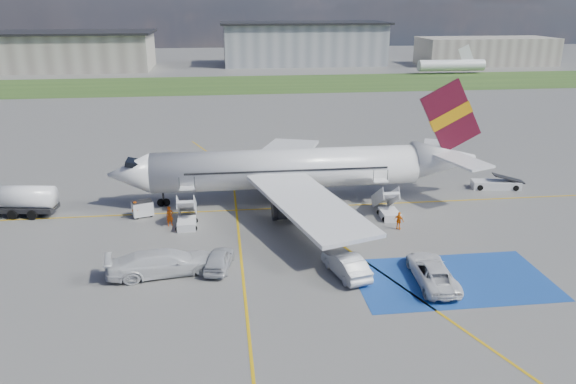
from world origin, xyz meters
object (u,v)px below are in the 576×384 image
airliner (301,168)px  gpu_cart (143,209)px  car_silver_a (219,259)px  van_white_b (165,258)px  car_silver_b (346,265)px  van_white_a (432,268)px  fuel_tanker (10,203)px  belt_loader (496,185)px

airliner → gpu_cart: (-15.19, -2.55, -2.70)m
car_silver_a → van_white_b: size_ratio=0.70×
gpu_cart → car_silver_b: (16.20, -13.77, 0.15)m
van_white_b → gpu_cart: bearing=5.4°
car_silver_b → van_white_a: van_white_a is taller
fuel_tanker → car_silver_b: fuel_tanker is taller
fuel_tanker → belt_loader: size_ratio=1.58×
airliner → van_white_b: size_ratio=5.83×
car_silver_b → fuel_tanker: bearing=-42.8°
gpu_cart → belt_loader: belt_loader is taller
gpu_cart → van_white_b: 12.32m
gpu_cart → car_silver_a: gpu_cart is taller
airliner → van_white_a: 19.40m
fuel_tanker → belt_loader: fuel_tanker is taller
car_silver_a → gpu_cart: bearing=-47.5°
airliner → car_silver_b: airliner is taller
belt_loader → van_white_a: size_ratio=1.03×
gpu_cart → car_silver_a: (6.97, -11.56, 0.07)m
airliner → van_white_a: bearing=-68.9°
gpu_cart → belt_loader: bearing=-13.3°
car_silver_a → airliner: bearing=-108.8°
gpu_cart → belt_loader: (36.51, 3.74, -0.29)m
fuel_tanker → gpu_cart: (12.22, -1.83, -0.53)m
gpu_cart → van_white_a: van_white_a is taller
airliner → car_silver_a: (-8.22, -14.11, -2.64)m
car_silver_b → van_white_a: bearing=150.5°
van_white_b → belt_loader: bearing=-73.8°
car_silver_b → belt_loader: bearing=-153.3°
airliner → van_white_b: 19.02m
airliner → fuel_tanker: 27.51m
airliner → gpu_cart: size_ratio=17.49×
belt_loader → car_silver_a: 33.27m
fuel_tanker → van_white_a: (34.34, -17.24, -0.22)m
gpu_cart → belt_loader: 36.71m
car_silver_b → van_white_b: 13.29m
fuel_tanker → airliner: bearing=10.6°
belt_loader → car_silver_b: (-20.32, -17.51, 0.44)m
belt_loader → car_silver_a: bearing=-143.3°
airliner → car_silver_b: 16.55m
fuel_tanker → car_silver_b: size_ratio=1.71×
belt_loader → airliner: bearing=-167.4°
fuel_tanker → van_white_b: size_ratio=1.38×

